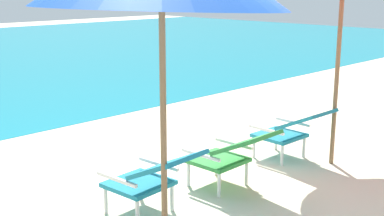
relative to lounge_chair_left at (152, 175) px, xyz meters
name	(u,v)px	position (x,y,z in m)	size (l,w,h in m)	color
ground_plane	(37,117)	(1.04, 4.03, -0.40)	(40.00, 40.00, 0.00)	beige
lounge_chair_left	(152,175)	(0.00, 0.00, 0.00)	(0.60, 0.91, 0.68)	teal
lounge_chair_center	(231,152)	(0.98, -0.08, 0.00)	(0.56, 0.89, 0.68)	#338E3D
lounge_chair_right	(292,128)	(2.16, 0.00, 0.00)	(0.56, 0.89, 0.68)	teal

